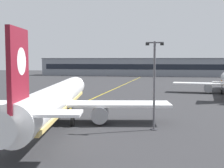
{
  "coord_description": "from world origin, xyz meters",
  "views": [
    {
      "loc": [
        16.47,
        -30.37,
        8.95
      ],
      "look_at": [
        8.57,
        14.66,
        5.2
      ],
      "focal_mm": 48.59,
      "sensor_mm": 36.0,
      "label": 1
    }
  ],
  "objects": [
    {
      "name": "taxiway_centreline",
      "position": [
        0.0,
        30.0,
        0.0
      ],
      "size": [
        9.01,
        179.8,
        0.01
      ],
      "primitive_type": "cube",
      "rotation": [
        0.0,
        0.0,
        -0.05
      ],
      "color": "yellow",
      "rests_on": "ground"
    },
    {
      "name": "ground_plane",
      "position": [
        0.0,
        0.0,
        0.0
      ],
      "size": [
        400.0,
        400.0,
        0.0
      ],
      "primitive_type": "plane",
      "color": "#2D2D30"
    },
    {
      "name": "apron_lamp_post",
      "position": [
        15.16,
        7.85,
        5.87
      ],
      "size": [
        2.24,
        0.9,
        11.16
      ],
      "color": "#515156",
      "rests_on": "ground"
    },
    {
      "name": "terminal_building",
      "position": [
        10.86,
        134.27,
        4.8
      ],
      "size": [
        123.62,
        12.4,
        9.58
      ],
      "color": "gray",
      "rests_on": "ground"
    },
    {
      "name": "safety_cone_by_nose_gear",
      "position": [
        2.59,
        24.87,
        0.26
      ],
      "size": [
        0.44,
        0.44,
        0.55
      ],
      "color": "orange",
      "rests_on": "ground"
    },
    {
      "name": "airliner_foreground",
      "position": [
        1.52,
        9.41,
        3.37
      ],
      "size": [
        32.36,
        41.39,
        11.65
      ],
      "color": "white",
      "rests_on": "ground"
    }
  ]
}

